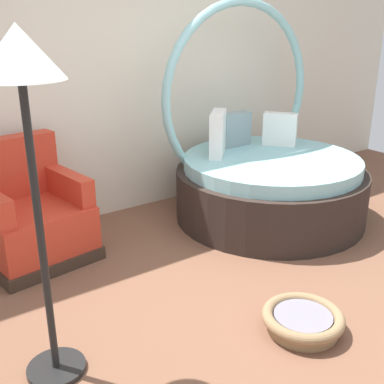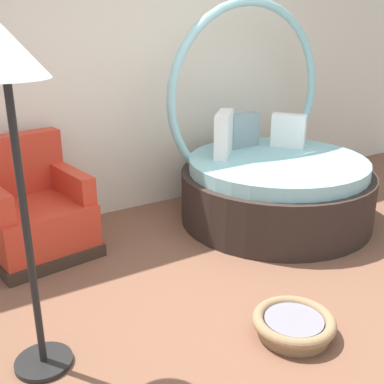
% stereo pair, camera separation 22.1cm
% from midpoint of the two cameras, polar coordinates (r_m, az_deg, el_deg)
% --- Properties ---
extents(ground_plane, '(8.00, 8.00, 0.02)m').
position_cam_midpoint_polar(ground_plane, '(3.40, 7.09, -13.02)').
color(ground_plane, brown).
extents(back_wall, '(8.00, 0.12, 3.06)m').
position_cam_midpoint_polar(back_wall, '(4.63, -10.62, 16.08)').
color(back_wall, silver).
rests_on(back_wall, ground_plane).
extents(round_daybed, '(1.79, 1.79, 2.01)m').
position_cam_midpoint_polar(round_daybed, '(4.62, 7.43, 1.88)').
color(round_daybed, '#2D231E').
rests_on(round_daybed, ground_plane).
extents(red_armchair, '(0.90, 0.90, 0.94)m').
position_cam_midpoint_polar(red_armchair, '(4.07, -20.25, -2.91)').
color(red_armchair, '#38281E').
rests_on(red_armchair, ground_plane).
extents(pet_basket, '(0.51, 0.51, 0.13)m').
position_cam_midpoint_polar(pet_basket, '(3.12, 11.01, -14.77)').
color(pet_basket, '#8E704C').
rests_on(pet_basket, ground_plane).
extents(floor_lamp, '(0.40, 0.40, 1.82)m').
position_cam_midpoint_polar(floor_lamp, '(2.33, -22.10, 11.07)').
color(floor_lamp, black).
rests_on(floor_lamp, ground_plane).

